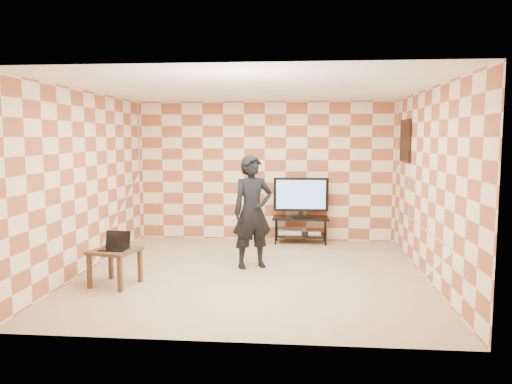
% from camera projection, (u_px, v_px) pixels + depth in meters
% --- Properties ---
extents(floor, '(5.00, 5.00, 0.00)m').
position_uv_depth(floor, '(252.00, 273.00, 7.39)').
color(floor, '#9F876C').
rests_on(floor, ground).
extents(wall_back, '(5.00, 0.02, 2.70)m').
position_uv_depth(wall_back, '(265.00, 171.00, 9.72)').
color(wall_back, beige).
rests_on(wall_back, ground).
extents(wall_front, '(5.00, 0.02, 2.70)m').
position_uv_depth(wall_front, '(227.00, 207.00, 4.77)').
color(wall_front, beige).
rests_on(wall_front, ground).
extents(wall_left, '(0.02, 5.00, 2.70)m').
position_uv_depth(wall_left, '(86.00, 181.00, 7.47)').
color(wall_left, beige).
rests_on(wall_left, ground).
extents(wall_right, '(0.02, 5.00, 2.70)m').
position_uv_depth(wall_right, '(429.00, 184.00, 7.02)').
color(wall_right, beige).
rests_on(wall_right, ground).
extents(ceiling, '(5.00, 5.00, 0.02)m').
position_uv_depth(ceiling, '(252.00, 88.00, 7.09)').
color(ceiling, white).
rests_on(ceiling, wall_back).
extents(wall_art, '(0.04, 0.72, 0.72)m').
position_uv_depth(wall_art, '(405.00, 141.00, 8.49)').
color(wall_art, black).
rests_on(wall_art, wall_right).
extents(tv_stand, '(1.06, 0.48, 0.50)m').
position_uv_depth(tv_stand, '(301.00, 224.00, 9.48)').
color(tv_stand, black).
rests_on(tv_stand, floor).
extents(tv, '(1.04, 0.21, 0.75)m').
position_uv_depth(tv, '(301.00, 195.00, 9.42)').
color(tv, black).
rests_on(tv, tv_stand).
extents(dvd_player, '(0.45, 0.33, 0.07)m').
position_uv_depth(dvd_player, '(290.00, 232.00, 9.55)').
color(dvd_player, silver).
rests_on(dvd_player, tv_stand).
extents(game_console, '(0.25, 0.19, 0.05)m').
position_uv_depth(game_console, '(314.00, 233.00, 9.48)').
color(game_console, silver).
rests_on(game_console, tv_stand).
extents(side_table, '(0.69, 0.69, 0.50)m').
position_uv_depth(side_table, '(115.00, 256.00, 6.76)').
color(side_table, '#352217').
rests_on(side_table, floor).
extents(laptop, '(0.37, 0.30, 0.24)m').
position_uv_depth(laptop, '(116.00, 245.00, 6.75)').
color(laptop, black).
rests_on(laptop, side_table).
extents(person, '(0.75, 0.64, 1.74)m').
position_uv_depth(person, '(252.00, 212.00, 7.66)').
color(person, black).
rests_on(person, floor).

